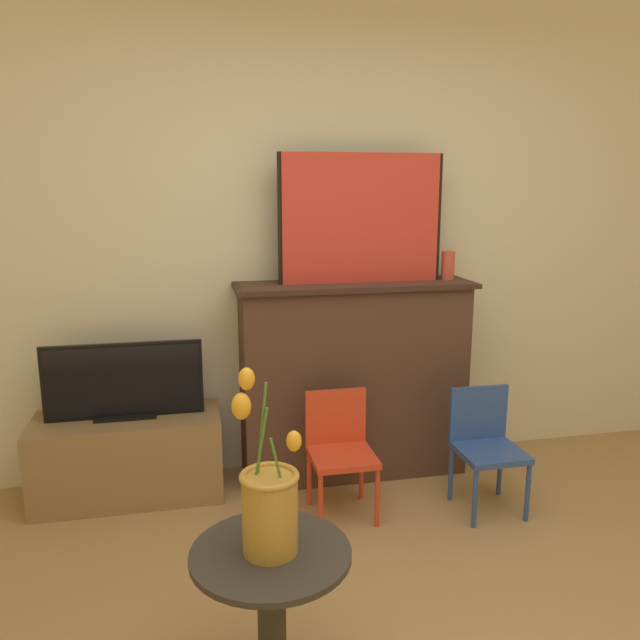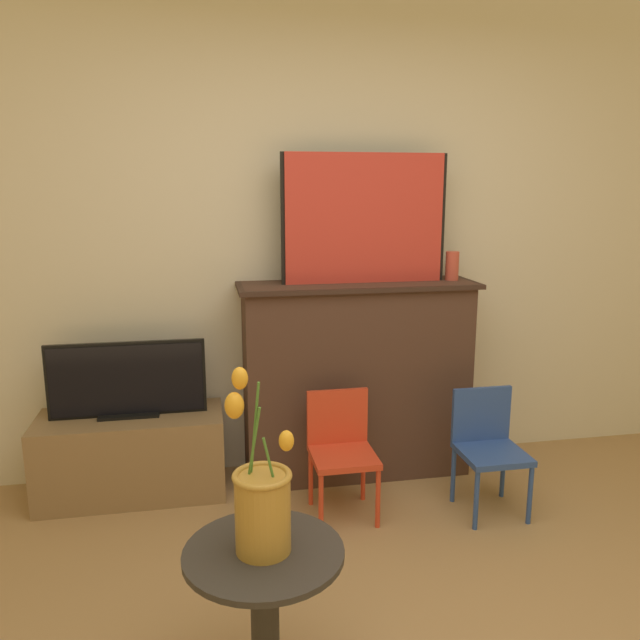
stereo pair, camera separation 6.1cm
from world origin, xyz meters
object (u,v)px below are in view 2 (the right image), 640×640
object	(u,v)px
chair_red	(341,445)
painting	(365,219)
tv_monitor	(127,381)
chair_blue	(488,442)
vase_tulips	(262,503)

from	to	relation	value
chair_red	painting	bearing A→B (deg)	63.10
painting	tv_monitor	size ratio (longest dim) A/B	1.13
chair_blue	painting	bearing A→B (deg)	133.47
chair_red	chair_blue	size ratio (longest dim) A/B	1.00
painting	chair_blue	size ratio (longest dim) A/B	1.48
painting	vase_tulips	distance (m)	1.88
chair_blue	chair_red	bearing A→B (deg)	171.72
painting	chair_red	world-z (taller)	painting
tv_monitor	chair_red	xyz separation A→B (m)	(1.05, -0.39, -0.28)
tv_monitor	vase_tulips	size ratio (longest dim) A/B	1.42
chair_red	vase_tulips	bearing A→B (deg)	-113.84
painting	vase_tulips	xyz separation A→B (m)	(-0.72, -1.57, -0.75)
chair_red	chair_blue	world-z (taller)	same
painting	vase_tulips	size ratio (longest dim) A/B	1.61
tv_monitor	chair_blue	world-z (taller)	tv_monitor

